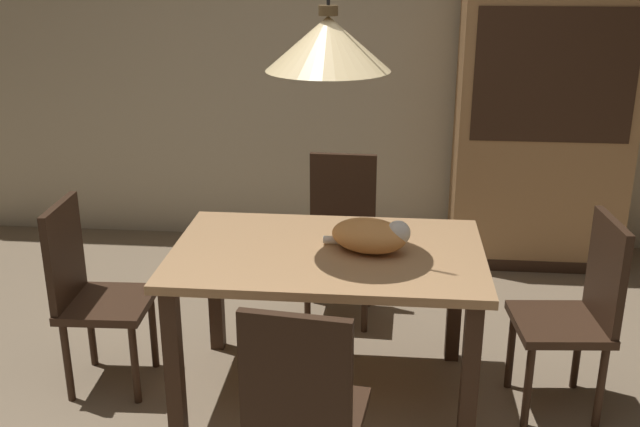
{
  "coord_description": "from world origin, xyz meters",
  "views": [
    {
      "loc": [
        0.35,
        -2.51,
        2.03
      ],
      "look_at": [
        0.03,
        0.76,
        0.85
      ],
      "focal_mm": 41.71,
      "sensor_mm": 36.0,
      "label": 1
    }
  ],
  "objects_px": {
    "chair_near_front": "(303,409)",
    "chair_right_side": "(579,308)",
    "cat_sleeping": "(371,235)",
    "hutch_bookcase": "(542,133)",
    "dining_table": "(327,270)",
    "chair_left_side": "(90,288)",
    "pendant_lamp": "(328,43)",
    "chair_far_back": "(341,230)"
  },
  "relations": [
    {
      "from": "hutch_bookcase",
      "to": "pendant_lamp",
      "type": "bearing_deg",
      "value": -125.27
    },
    {
      "from": "chair_right_side",
      "to": "chair_left_side",
      "type": "bearing_deg",
      "value": -179.75
    },
    {
      "from": "chair_left_side",
      "to": "chair_far_back",
      "type": "bearing_deg",
      "value": 37.93
    },
    {
      "from": "chair_near_front",
      "to": "hutch_bookcase",
      "type": "height_order",
      "value": "hutch_bookcase"
    },
    {
      "from": "chair_left_side",
      "to": "chair_right_side",
      "type": "height_order",
      "value": "same"
    },
    {
      "from": "chair_near_front",
      "to": "chair_right_side",
      "type": "bearing_deg",
      "value": 37.87
    },
    {
      "from": "chair_right_side",
      "to": "cat_sleeping",
      "type": "height_order",
      "value": "chair_right_side"
    },
    {
      "from": "chair_right_side",
      "to": "pendant_lamp",
      "type": "xyz_separation_m",
      "value": [
        -1.13,
        -0.01,
        1.15
      ]
    },
    {
      "from": "dining_table",
      "to": "pendant_lamp",
      "type": "distance_m",
      "value": 1.01
    },
    {
      "from": "cat_sleeping",
      "to": "pendant_lamp",
      "type": "xyz_separation_m",
      "value": [
        -0.2,
        0.0,
        0.84
      ]
    },
    {
      "from": "chair_near_front",
      "to": "chair_right_side",
      "type": "height_order",
      "value": "same"
    },
    {
      "from": "cat_sleeping",
      "to": "dining_table",
      "type": "bearing_deg",
      "value": 179.83
    },
    {
      "from": "chair_right_side",
      "to": "pendant_lamp",
      "type": "distance_m",
      "value": 1.61
    },
    {
      "from": "chair_left_side",
      "to": "pendant_lamp",
      "type": "distance_m",
      "value": 1.61
    },
    {
      "from": "chair_far_back",
      "to": "chair_near_front",
      "type": "height_order",
      "value": "same"
    },
    {
      "from": "chair_left_side",
      "to": "cat_sleeping",
      "type": "xyz_separation_m",
      "value": [
        1.32,
        0.0,
        0.32
      ]
    },
    {
      "from": "chair_near_front",
      "to": "chair_right_side",
      "type": "relative_size",
      "value": 1.0
    },
    {
      "from": "chair_left_side",
      "to": "chair_right_side",
      "type": "bearing_deg",
      "value": 0.25
    },
    {
      "from": "dining_table",
      "to": "chair_far_back",
      "type": "distance_m",
      "value": 0.89
    },
    {
      "from": "chair_far_back",
      "to": "cat_sleeping",
      "type": "bearing_deg",
      "value": -77.59
    },
    {
      "from": "chair_left_side",
      "to": "pendant_lamp",
      "type": "height_order",
      "value": "pendant_lamp"
    },
    {
      "from": "dining_table",
      "to": "chair_right_side",
      "type": "relative_size",
      "value": 1.51
    },
    {
      "from": "dining_table",
      "to": "chair_near_front",
      "type": "bearing_deg",
      "value": -90.61
    },
    {
      "from": "dining_table",
      "to": "cat_sleeping",
      "type": "height_order",
      "value": "cat_sleeping"
    },
    {
      "from": "chair_far_back",
      "to": "cat_sleeping",
      "type": "relative_size",
      "value": 2.32
    },
    {
      "from": "dining_table",
      "to": "chair_right_side",
      "type": "distance_m",
      "value": 1.14
    },
    {
      "from": "chair_near_front",
      "to": "hutch_bookcase",
      "type": "bearing_deg",
      "value": 64.56
    },
    {
      "from": "pendant_lamp",
      "to": "hutch_bookcase",
      "type": "height_order",
      "value": "pendant_lamp"
    },
    {
      "from": "dining_table",
      "to": "pendant_lamp",
      "type": "xyz_separation_m",
      "value": [
        0.0,
        0.0,
        1.01
      ]
    },
    {
      "from": "dining_table",
      "to": "pendant_lamp",
      "type": "bearing_deg",
      "value": 69.44
    },
    {
      "from": "dining_table",
      "to": "pendant_lamp",
      "type": "relative_size",
      "value": 1.08
    },
    {
      "from": "chair_far_back",
      "to": "cat_sleeping",
      "type": "height_order",
      "value": "chair_far_back"
    },
    {
      "from": "dining_table",
      "to": "hutch_bookcase",
      "type": "distance_m",
      "value": 2.17
    },
    {
      "from": "chair_far_back",
      "to": "pendant_lamp",
      "type": "bearing_deg",
      "value": -90.17
    },
    {
      "from": "chair_left_side",
      "to": "chair_near_front",
      "type": "relative_size",
      "value": 1.0
    },
    {
      "from": "chair_left_side",
      "to": "chair_right_side",
      "type": "relative_size",
      "value": 1.0
    },
    {
      "from": "dining_table",
      "to": "hutch_bookcase",
      "type": "relative_size",
      "value": 0.76
    },
    {
      "from": "cat_sleeping",
      "to": "hutch_bookcase",
      "type": "height_order",
      "value": "hutch_bookcase"
    },
    {
      "from": "chair_near_front",
      "to": "chair_left_side",
      "type": "bearing_deg",
      "value": 141.99
    },
    {
      "from": "cat_sleeping",
      "to": "chair_near_front",
      "type": "bearing_deg",
      "value": -103.17
    },
    {
      "from": "cat_sleeping",
      "to": "chair_left_side",
      "type": "bearing_deg",
      "value": -179.89
    },
    {
      "from": "chair_right_side",
      "to": "hutch_bookcase",
      "type": "height_order",
      "value": "hutch_bookcase"
    }
  ]
}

